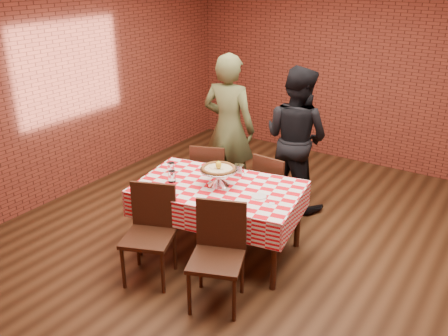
{
  "coord_description": "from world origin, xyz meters",
  "views": [
    {
      "loc": [
        2.21,
        -3.97,
        2.84
      ],
      "look_at": [
        -0.31,
        -0.18,
        0.91
      ],
      "focal_mm": 38.89,
      "sensor_mm": 36.0,
      "label": 1
    }
  ],
  "objects_px": {
    "table": "(219,219)",
    "diner_black": "(296,138)",
    "chair_far_right": "(276,188)",
    "diner_olive": "(229,129)",
    "pizza": "(218,169)",
    "chair_near_left": "(148,237)",
    "condiment_caddy": "(239,171)",
    "pizza_stand": "(219,177)",
    "chair_far_left": "(211,176)",
    "water_glass_left": "(172,176)",
    "water_glass_right": "(171,168)",
    "chair_near_right": "(216,259)"
  },
  "relations": [
    {
      "from": "table",
      "to": "chair_near_left",
      "type": "height_order",
      "value": "chair_near_left"
    },
    {
      "from": "diner_olive",
      "to": "diner_black",
      "type": "distance_m",
      "value": 0.84
    },
    {
      "from": "water_glass_left",
      "to": "chair_far_right",
      "type": "distance_m",
      "value": 1.3
    },
    {
      "from": "pizza",
      "to": "diner_black",
      "type": "bearing_deg",
      "value": 82.94
    },
    {
      "from": "pizza",
      "to": "chair_near_left",
      "type": "bearing_deg",
      "value": -107.99
    },
    {
      "from": "pizza_stand",
      "to": "chair_far_right",
      "type": "height_order",
      "value": "pizza_stand"
    },
    {
      "from": "table",
      "to": "pizza",
      "type": "xyz_separation_m",
      "value": [
        -0.01,
        0.02,
        0.56
      ]
    },
    {
      "from": "water_glass_right",
      "to": "diner_olive",
      "type": "relative_size",
      "value": 0.06
    },
    {
      "from": "table",
      "to": "diner_olive",
      "type": "relative_size",
      "value": 0.87
    },
    {
      "from": "water_glass_left",
      "to": "water_glass_right",
      "type": "distance_m",
      "value": 0.22
    },
    {
      "from": "pizza",
      "to": "water_glass_right",
      "type": "xyz_separation_m",
      "value": [
        -0.59,
        -0.04,
        -0.12
      ]
    },
    {
      "from": "water_glass_left",
      "to": "diner_olive",
      "type": "bearing_deg",
      "value": 97.13
    },
    {
      "from": "water_glass_left",
      "to": "water_glass_right",
      "type": "bearing_deg",
      "value": 131.58
    },
    {
      "from": "chair_far_left",
      "to": "diner_olive",
      "type": "distance_m",
      "value": 0.64
    },
    {
      "from": "water_glass_left",
      "to": "diner_black",
      "type": "xyz_separation_m",
      "value": [
        0.62,
        1.61,
        0.06
      ]
    },
    {
      "from": "condiment_caddy",
      "to": "chair_near_left",
      "type": "height_order",
      "value": "chair_near_left"
    },
    {
      "from": "water_glass_right",
      "to": "chair_far_right",
      "type": "xyz_separation_m",
      "value": [
        0.8,
        0.89,
        -0.38
      ]
    },
    {
      "from": "water_glass_right",
      "to": "chair_far_right",
      "type": "height_order",
      "value": "water_glass_right"
    },
    {
      "from": "chair_far_left",
      "to": "pizza",
      "type": "bearing_deg",
      "value": 108.56
    },
    {
      "from": "chair_near_left",
      "to": "chair_near_right",
      "type": "xyz_separation_m",
      "value": [
        0.75,
        0.04,
        0.0
      ]
    },
    {
      "from": "table",
      "to": "diner_black",
      "type": "xyz_separation_m",
      "value": [
        0.16,
        1.43,
        0.5
      ]
    },
    {
      "from": "pizza",
      "to": "condiment_caddy",
      "type": "distance_m",
      "value": 0.32
    },
    {
      "from": "water_glass_left",
      "to": "diner_olive",
      "type": "height_order",
      "value": "diner_olive"
    },
    {
      "from": "chair_near_left",
      "to": "chair_far_left",
      "type": "bearing_deg",
      "value": 80.14
    },
    {
      "from": "table",
      "to": "water_glass_right",
      "type": "xyz_separation_m",
      "value": [
        -0.6,
        -0.02,
        0.44
      ]
    },
    {
      "from": "chair_near_right",
      "to": "diner_olive",
      "type": "xyz_separation_m",
      "value": [
        -1.1,
        1.88,
        0.47
      ]
    },
    {
      "from": "pizza_stand",
      "to": "chair_near_left",
      "type": "bearing_deg",
      "value": -107.99
    },
    {
      "from": "chair_near_left",
      "to": "condiment_caddy",
      "type": "bearing_deg",
      "value": 51.59
    },
    {
      "from": "pizza_stand",
      "to": "pizza",
      "type": "distance_m",
      "value": 0.09
    },
    {
      "from": "table",
      "to": "diner_olive",
      "type": "xyz_separation_m",
      "value": [
        -0.62,
        1.14,
        0.56
      ]
    },
    {
      "from": "pizza_stand",
      "to": "chair_far_left",
      "type": "distance_m",
      "value": 1.0
    },
    {
      "from": "table",
      "to": "chair_far_right",
      "type": "xyz_separation_m",
      "value": [
        0.2,
        0.87,
        0.06
      ]
    },
    {
      "from": "pizza",
      "to": "chair_near_left",
      "type": "height_order",
      "value": "pizza"
    },
    {
      "from": "water_glass_right",
      "to": "pizza_stand",
      "type": "bearing_deg",
      "value": 3.51
    },
    {
      "from": "diner_olive",
      "to": "diner_black",
      "type": "xyz_separation_m",
      "value": [
        0.78,
        0.29,
        -0.06
      ]
    },
    {
      "from": "pizza",
      "to": "chair_near_left",
      "type": "xyz_separation_m",
      "value": [
        -0.26,
        -0.8,
        -0.47
      ]
    },
    {
      "from": "water_glass_left",
      "to": "water_glass_right",
      "type": "xyz_separation_m",
      "value": [
        -0.15,
        0.16,
        0.0
      ]
    },
    {
      "from": "diner_black",
      "to": "diner_olive",
      "type": "bearing_deg",
      "value": 28.84
    },
    {
      "from": "table",
      "to": "diner_black",
      "type": "relative_size",
      "value": 0.93
    },
    {
      "from": "condiment_caddy",
      "to": "water_glass_left",
      "type": "bearing_deg",
      "value": -145.25
    },
    {
      "from": "pizza_stand",
      "to": "chair_far_left",
      "type": "height_order",
      "value": "pizza_stand"
    },
    {
      "from": "water_glass_left",
      "to": "diner_olive",
      "type": "distance_m",
      "value": 1.34
    },
    {
      "from": "chair_near_left",
      "to": "chair_far_right",
      "type": "distance_m",
      "value": 1.72
    },
    {
      "from": "pizza_stand",
      "to": "diner_black",
      "type": "xyz_separation_m",
      "value": [
        0.17,
        1.41,
        0.03
      ]
    },
    {
      "from": "pizza",
      "to": "chair_far_left",
      "type": "xyz_separation_m",
      "value": [
        -0.59,
        0.71,
        -0.49
      ]
    },
    {
      "from": "water_glass_left",
      "to": "condiment_caddy",
      "type": "distance_m",
      "value": 0.71
    },
    {
      "from": "water_glass_right",
      "to": "chair_near_left",
      "type": "bearing_deg",
      "value": -66.76
    },
    {
      "from": "condiment_caddy",
      "to": "diner_olive",
      "type": "bearing_deg",
      "value": 118.75
    },
    {
      "from": "water_glass_left",
      "to": "condiment_caddy",
      "type": "height_order",
      "value": "condiment_caddy"
    },
    {
      "from": "pizza_stand",
      "to": "chair_near_left",
      "type": "relative_size",
      "value": 0.41
    }
  ]
}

